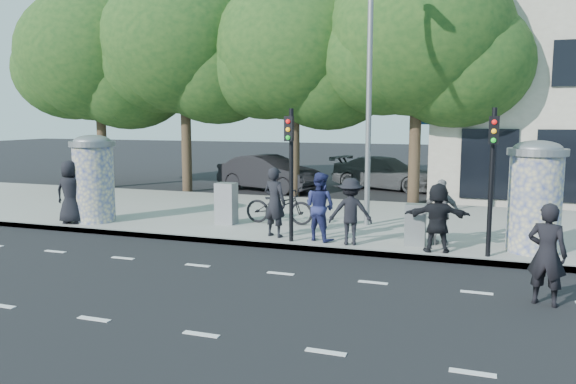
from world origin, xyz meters
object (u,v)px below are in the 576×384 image
at_px(ped_a, 71,192).
at_px(cabinet_right, 415,225).
at_px(ad_column_left, 94,176).
at_px(ped_c, 320,206).
at_px(ped_d, 350,211).
at_px(ped_b, 275,202).
at_px(ped_f, 438,217).
at_px(bicycle, 279,206).
at_px(street_lamp, 369,66).
at_px(car_right, 386,173).
at_px(traffic_pole_near, 291,161).
at_px(ped_e, 441,213).
at_px(ad_column_right, 535,194).
at_px(traffic_pole_far, 492,167).
at_px(man_road, 547,254).
at_px(car_mid, 269,173).
at_px(cabinet_left, 226,203).

relative_size(ped_a, cabinet_right, 1.83).
distance_m(ad_column_left, ped_c, 7.28).
bearing_deg(ped_a, ad_column_left, -140.75).
bearing_deg(ped_c, ped_d, -172.23).
distance_m(ped_b, ped_f, 4.26).
bearing_deg(ad_column_left, ped_b, -2.53).
bearing_deg(bicycle, street_lamp, -77.75).
bearing_deg(bicycle, cabinet_right, -112.69).
relative_size(ad_column_left, street_lamp, 0.33).
relative_size(ped_a, car_right, 0.37).
height_order(traffic_pole_near, ped_e, traffic_pole_near).
height_order(ad_column_right, ped_b, ad_column_right).
xyz_separation_m(ped_d, car_right, (-1.20, 12.47, -0.25)).
relative_size(traffic_pole_near, traffic_pole_far, 1.00).
distance_m(traffic_pole_near, man_road, 6.49).
bearing_deg(cabinet_right, ped_b, -178.01).
bearing_deg(cabinet_right, street_lamp, 126.26).
bearing_deg(ad_column_right, ped_c, -174.50).
distance_m(traffic_pole_near, traffic_pole_far, 4.80).
height_order(ped_a, ped_b, ped_a).
bearing_deg(ad_column_right, ad_column_left, -179.08).
bearing_deg(ped_a, ped_d, 168.59).
bearing_deg(bicycle, traffic_pole_far, -112.64).
bearing_deg(car_mid, ped_a, -177.32).
height_order(ad_column_left, traffic_pole_near, traffic_pole_near).
bearing_deg(ped_e, car_right, -59.07).
bearing_deg(man_road, cabinet_right, -32.48).
relative_size(ped_e, car_right, 0.32).
height_order(ped_b, ped_e, ped_b).
relative_size(ped_e, cabinet_left, 1.34).
bearing_deg(traffic_pole_near, cabinet_right, 11.61).
bearing_deg(bicycle, cabinet_left, 106.93).
bearing_deg(ped_c, car_right, -66.57).
relative_size(ped_c, bicycle, 0.85).
xyz_separation_m(traffic_pole_far, ped_b, (-5.40, 0.44, -1.14)).
height_order(traffic_pole_near, ped_c, traffic_pole_near).
height_order(ad_column_left, cabinet_left, ad_column_left).
xyz_separation_m(ad_column_right, ped_c, (-5.14, -0.49, -0.50)).
relative_size(ad_column_left, cabinet_right, 2.54).
bearing_deg(ped_a, cabinet_right, 171.03).
xyz_separation_m(ped_a, car_mid, (2.48, 10.05, -0.30)).
xyz_separation_m(traffic_pole_near, car_mid, (-4.56, 10.22, -1.43)).
relative_size(ped_a, bicycle, 0.92).
bearing_deg(ped_a, traffic_pole_near, 167.02).
bearing_deg(ped_b, ped_c, -163.26).
height_order(traffic_pole_near, street_lamp, street_lamp).
xyz_separation_m(ad_column_right, bicycle, (-6.91, 1.28, -0.84)).
bearing_deg(cabinet_right, ped_f, -42.90).
distance_m(street_lamp, cabinet_right, 4.97).
relative_size(street_lamp, ped_b, 4.28).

